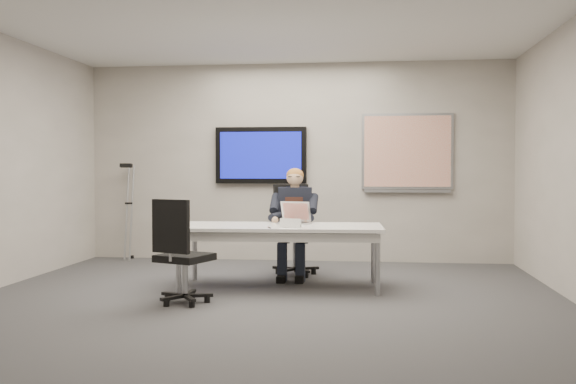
# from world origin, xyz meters

# --- Properties ---
(floor) EXTENTS (6.00, 6.00, 0.02)m
(floor) POSITION_xyz_m (0.00, 0.00, 0.00)
(floor) COLOR #373739
(floor) RESTS_ON ground
(ceiling) EXTENTS (6.00, 6.00, 0.02)m
(ceiling) POSITION_xyz_m (0.00, 0.00, 2.80)
(ceiling) COLOR silver
(ceiling) RESTS_ON wall_back
(wall_back) EXTENTS (6.00, 0.02, 2.80)m
(wall_back) POSITION_xyz_m (0.00, 3.00, 1.40)
(wall_back) COLOR #9D988E
(wall_back) RESTS_ON ground
(wall_front) EXTENTS (6.00, 0.02, 2.80)m
(wall_front) POSITION_xyz_m (0.00, -3.00, 1.40)
(wall_front) COLOR #9D988E
(wall_front) RESTS_ON ground
(conference_table) EXTENTS (2.26, 1.02, 0.69)m
(conference_table) POSITION_xyz_m (0.05, 0.89, 0.61)
(conference_table) COLOR white
(conference_table) RESTS_ON ground
(tv_display) EXTENTS (1.30, 0.09, 0.80)m
(tv_display) POSITION_xyz_m (-0.50, 2.95, 1.50)
(tv_display) COLOR black
(tv_display) RESTS_ON wall_back
(whiteboard) EXTENTS (1.25, 0.08, 1.10)m
(whiteboard) POSITION_xyz_m (1.55, 2.97, 1.53)
(whiteboard) COLOR #93959B
(whiteboard) RESTS_ON wall_back
(office_chair_far) EXTENTS (0.68, 0.68, 1.11)m
(office_chair_far) POSITION_xyz_m (0.11, 1.78, 0.35)
(office_chair_far) COLOR black
(office_chair_far) RESTS_ON ground
(office_chair_near) EXTENTS (0.62, 0.62, 1.02)m
(office_chair_near) POSITION_xyz_m (-0.77, -0.09, 0.32)
(office_chair_near) COLOR black
(office_chair_near) RESTS_ON ground
(seated_person) EXTENTS (0.43, 0.73, 1.32)m
(seated_person) POSITION_xyz_m (0.13, 1.53, 0.53)
(seated_person) COLOR #1E2432
(seated_person) RESTS_ON office_chair_far
(crutch) EXTENTS (0.19, 0.51, 1.45)m
(crutch) POSITION_xyz_m (-2.40, 2.81, 0.71)
(crutch) COLOR #999CA0
(crutch) RESTS_ON ground
(laptop) EXTENTS (0.40, 0.40, 0.25)m
(laptop) POSITION_xyz_m (0.19, 1.13, 0.75)
(laptop) COLOR #BDBDBF
(laptop) RESTS_ON conference_table
(name_tent) EXTENTS (0.25, 0.13, 0.10)m
(name_tent) POSITION_xyz_m (0.19, 0.63, 0.73)
(name_tent) COLOR silver
(name_tent) RESTS_ON conference_table
(pen) EXTENTS (0.05, 0.13, 0.01)m
(pen) POSITION_xyz_m (-0.02, 0.55, 0.69)
(pen) COLOR black
(pen) RESTS_ON conference_table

